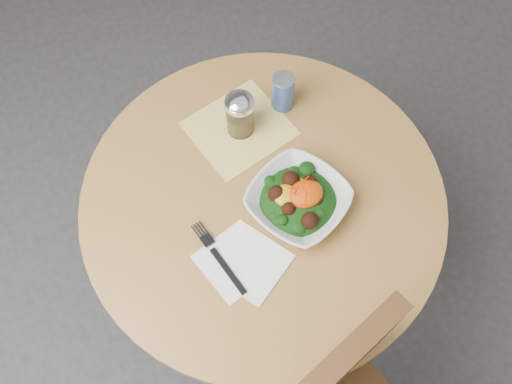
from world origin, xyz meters
TOP-DOWN VIEW (x-y plane):
  - ground at (0.00, 0.00)m, footprint 6.00×6.00m
  - table at (0.00, 0.00)m, footprint 0.90×0.90m
  - cloth_napkin at (0.04, 0.20)m, footprint 0.26×0.25m
  - paper_napkins at (-0.12, -0.12)m, footprint 0.22×0.21m
  - salad_bowl at (0.06, -0.06)m, footprint 0.29×0.29m
  - fork at (-0.17, -0.08)m, footprint 0.04×0.21m
  - spice_shaker at (0.05, 0.20)m, footprint 0.07×0.07m
  - beverage_can at (0.18, 0.22)m, footprint 0.06×0.06m

SIDE VIEW (x-z plane):
  - ground at x=0.00m, z-range 0.00..0.00m
  - table at x=0.00m, z-range 0.18..0.93m
  - cloth_napkin at x=0.04m, z-range 0.75..0.75m
  - paper_napkins at x=-0.12m, z-range 0.75..0.75m
  - fork at x=-0.17m, z-range 0.75..0.76m
  - salad_bowl at x=0.06m, z-range 0.74..0.82m
  - beverage_can at x=0.18m, z-range 0.75..0.86m
  - spice_shaker at x=0.05m, z-range 0.75..0.88m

